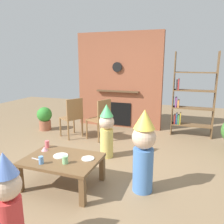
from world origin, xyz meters
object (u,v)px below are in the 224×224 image
object	(u,v)px
paper_cup_center	(47,144)
dining_chair_middle	(101,117)
birthday_cake_slice	(45,149)
child_with_cone_hat	(8,200)
potted_plant_short	(45,117)
child_in_pink	(144,149)
child_by_the_chairs	(107,130)
bookshelf	(190,99)
paper_cup_near_right	(65,160)
paper_plate_rear	(88,159)
paper_cup_near_left	(41,160)
paper_plate_front	(61,156)
coffee_table	(62,162)
dining_chair_left	(73,116)

from	to	relation	value
paper_cup_center	dining_chair_middle	size ratio (longest dim) A/B	0.12
birthday_cake_slice	child_with_cone_hat	size ratio (longest dim) A/B	0.11
child_with_cone_hat	potted_plant_short	xyz separation A→B (m)	(-1.92, 3.18, -0.18)
child_in_pink	child_by_the_chairs	world-z (taller)	child_in_pink
bookshelf	potted_plant_short	xyz separation A→B (m)	(-3.40, -0.75, -0.54)
bookshelf	child_by_the_chairs	bearing A→B (deg)	-127.91
paper_cup_near_right	paper_plate_rear	size ratio (longest dim) A/B	0.58
dining_chair_middle	paper_plate_rear	bearing A→B (deg)	127.42
potted_plant_short	birthday_cake_slice	bearing A→B (deg)	-54.11
paper_plate_rear	birthday_cake_slice	size ratio (longest dim) A/B	1.71
paper_cup_near_left	child_by_the_chairs	size ratio (longest dim) A/B	0.10
paper_cup_center	potted_plant_short	world-z (taller)	potted_plant_short
paper_plate_front	child_in_pink	bearing A→B (deg)	9.85
coffee_table	birthday_cake_slice	distance (m)	0.41
paper_cup_near_left	birthday_cake_slice	bearing A→B (deg)	120.33
paper_plate_rear	potted_plant_short	world-z (taller)	potted_plant_short
paper_plate_front	dining_chair_left	xyz separation A→B (m)	(-0.79, 1.77, 0.10)
bookshelf	paper_cup_center	bearing A→B (deg)	-127.91
dining_chair_middle	potted_plant_short	size ratio (longest dim) A/B	1.55
dining_chair_middle	child_by_the_chairs	bearing A→B (deg)	138.93
paper_cup_near_left	paper_plate_front	world-z (taller)	paper_cup_near_left
bookshelf	coffee_table	world-z (taller)	bookshelf
paper_plate_rear	paper_cup_near_right	bearing A→B (deg)	-135.25
bookshelf	paper_plate_rear	xyz separation A→B (m)	(-1.26, -2.76, -0.45)
child_with_cone_hat	dining_chair_left	world-z (taller)	child_with_cone_hat
bookshelf	child_by_the_chairs	size ratio (longest dim) A/B	1.96
paper_plate_rear	paper_plate_front	bearing A→B (deg)	-173.95
child_with_cone_hat	child_by_the_chairs	xyz separation A→B (m)	(0.12, 2.17, 0.01)
child_with_cone_hat	dining_chair_left	distance (m)	3.05
paper_plate_front	birthday_cake_slice	world-z (taller)	birthday_cake_slice
bookshelf	coffee_table	distance (m)	3.31
bookshelf	paper_plate_rear	world-z (taller)	bookshelf
coffee_table	paper_cup_near_right	bearing A→B (deg)	-45.39
paper_plate_rear	dining_chair_left	bearing A→B (deg)	124.29
birthday_cake_slice	bookshelf	bearing A→B (deg)	53.77
paper_cup_center	paper_plate_front	distance (m)	0.42
paper_plate_rear	birthday_cake_slice	xyz separation A→B (m)	(-0.72, 0.05, 0.02)
paper_plate_rear	child_with_cone_hat	size ratio (longest dim) A/B	0.18
coffee_table	child_with_cone_hat	world-z (taller)	child_with_cone_hat
dining_chair_middle	birthday_cake_slice	bearing A→B (deg)	104.93
paper_cup_near_left	paper_cup_near_right	bearing A→B (deg)	21.03
child_with_cone_hat	dining_chair_middle	distance (m)	3.00
coffee_table	bookshelf	bearing A→B (deg)	60.61
paper_cup_center	child_in_pink	distance (m)	1.48
paper_cup_near_left	child_in_pink	bearing A→B (deg)	21.32
coffee_table	paper_plate_front	distance (m)	0.10
dining_chair_middle	child_with_cone_hat	bearing A→B (deg)	116.95
child_in_pink	paper_plate_rear	bearing A→B (deg)	-0.82
child_by_the_chairs	child_with_cone_hat	bearing A→B (deg)	9.16
bookshelf	birthday_cake_slice	distance (m)	3.38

